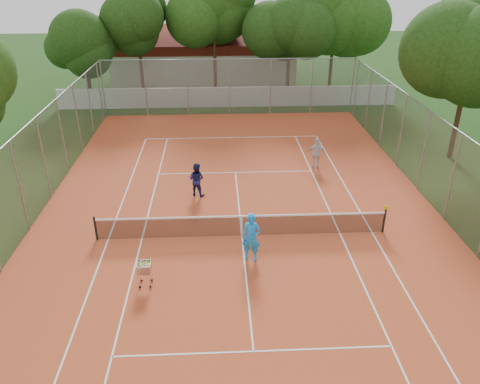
{
  "coord_description": "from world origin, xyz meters",
  "views": [
    {
      "loc": [
        -0.91,
        -16.51,
        10.34
      ],
      "look_at": [
        0.0,
        1.5,
        1.3
      ],
      "focal_mm": 35.0,
      "sensor_mm": 36.0,
      "label": 1
    }
  ],
  "objects_px": {
    "player_near": "(251,237)",
    "player_far_right": "(317,153)",
    "clubhouse": "(204,54)",
    "ball_hopper": "(145,273)",
    "player_far_left": "(196,179)",
    "tennis_net": "(242,225)"
  },
  "relations": [
    {
      "from": "clubhouse",
      "to": "player_near",
      "type": "relative_size",
      "value": 8.45
    },
    {
      "from": "clubhouse",
      "to": "player_far_right",
      "type": "height_order",
      "value": "clubhouse"
    },
    {
      "from": "tennis_net",
      "to": "player_far_right",
      "type": "height_order",
      "value": "player_far_right"
    },
    {
      "from": "player_far_right",
      "to": "ball_hopper",
      "type": "bearing_deg",
      "value": 62.48
    },
    {
      "from": "player_far_left",
      "to": "clubhouse",
      "type": "bearing_deg",
      "value": -66.56
    },
    {
      "from": "tennis_net",
      "to": "ball_hopper",
      "type": "xyz_separation_m",
      "value": [
        -3.56,
        -3.09,
        0.01
      ]
    },
    {
      "from": "clubhouse",
      "to": "player_far_left",
      "type": "relative_size",
      "value": 9.94
    },
    {
      "from": "player_near",
      "to": "ball_hopper",
      "type": "bearing_deg",
      "value": -144.73
    },
    {
      "from": "ball_hopper",
      "to": "player_far_left",
      "type": "bearing_deg",
      "value": 58.05
    },
    {
      "from": "player_near",
      "to": "player_far_right",
      "type": "relative_size",
      "value": 1.15
    },
    {
      "from": "player_far_left",
      "to": "player_far_right",
      "type": "bearing_deg",
      "value": -131.91
    },
    {
      "from": "player_far_left",
      "to": "player_far_right",
      "type": "height_order",
      "value": "player_far_right"
    },
    {
      "from": "clubhouse",
      "to": "player_far_right",
      "type": "relative_size",
      "value": 9.7
    },
    {
      "from": "tennis_net",
      "to": "clubhouse",
      "type": "xyz_separation_m",
      "value": [
        -2.0,
        29.0,
        1.69
      ]
    },
    {
      "from": "clubhouse",
      "to": "player_near",
      "type": "xyz_separation_m",
      "value": [
        2.27,
        -30.69,
        -1.21
      ]
    },
    {
      "from": "clubhouse",
      "to": "player_near",
      "type": "height_order",
      "value": "clubhouse"
    },
    {
      "from": "tennis_net",
      "to": "clubhouse",
      "type": "height_order",
      "value": "clubhouse"
    },
    {
      "from": "clubhouse",
      "to": "ball_hopper",
      "type": "distance_m",
      "value": 32.17
    },
    {
      "from": "player_far_left",
      "to": "player_near",
      "type": "bearing_deg",
      "value": 135.35
    },
    {
      "from": "player_near",
      "to": "ball_hopper",
      "type": "height_order",
      "value": "player_near"
    },
    {
      "from": "player_far_left",
      "to": "ball_hopper",
      "type": "height_order",
      "value": "player_far_left"
    },
    {
      "from": "tennis_net",
      "to": "player_far_right",
      "type": "distance_m",
      "value": 8.14
    }
  ]
}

